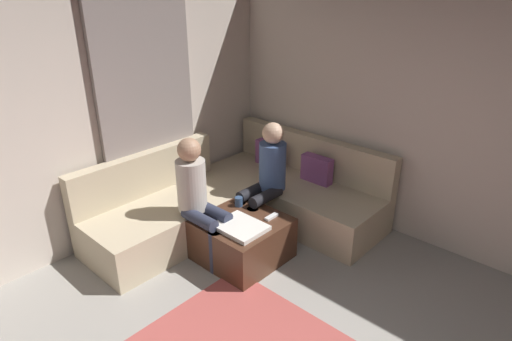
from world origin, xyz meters
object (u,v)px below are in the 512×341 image
(ottoman, at_px, (242,239))
(person_on_couch_back, at_px, (266,175))
(game_remote, at_px, (271,217))
(person_on_couch_side, at_px, (199,195))
(sectional_couch, at_px, (241,200))
(coffee_mug, at_px, (239,202))

(ottoman, bearing_deg, person_on_couch_back, 107.10)
(game_remote, distance_m, person_on_couch_side, 0.72)
(person_on_couch_back, relative_size, person_on_couch_side, 1.00)
(game_remote, distance_m, person_on_couch_back, 0.52)
(sectional_couch, relative_size, ottoman, 3.36)
(game_remote, height_order, person_on_couch_back, person_on_couch_back)
(sectional_couch, height_order, person_on_couch_side, person_on_couch_side)
(ottoman, xyz_separation_m, coffee_mug, (-0.22, 0.18, 0.26))
(ottoman, distance_m, person_on_couch_side, 0.60)
(sectional_couch, distance_m, coffee_mug, 0.44)
(person_on_couch_side, bearing_deg, person_on_couch_back, 167.61)
(sectional_couch, distance_m, person_on_couch_side, 0.82)
(ottoman, relative_size, coffee_mug, 8.00)
(coffee_mug, relative_size, person_on_couch_side, 0.08)
(coffee_mug, distance_m, game_remote, 0.40)
(person_on_couch_back, height_order, person_on_couch_side, same)
(ottoman, relative_size, person_on_couch_back, 0.63)
(sectional_couch, xyz_separation_m, person_on_couch_side, (0.15, -0.71, 0.38))
(ottoman, xyz_separation_m, game_remote, (0.18, 0.22, 0.22))
(sectional_couch, height_order, ottoman, sectional_couch)
(coffee_mug, xyz_separation_m, person_on_couch_back, (0.06, 0.35, 0.19))
(ottoman, bearing_deg, sectional_couch, 135.15)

